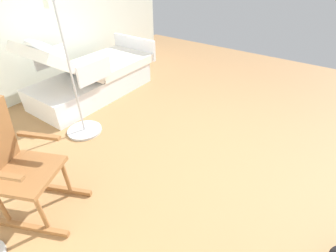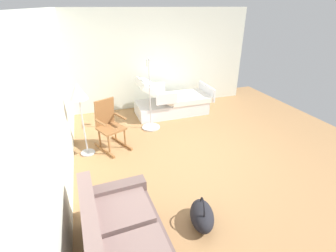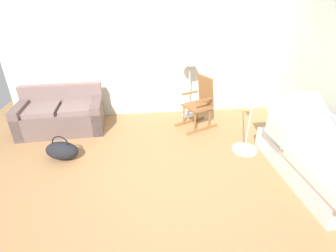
# 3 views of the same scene
# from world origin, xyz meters

# --- Properties ---
(ground_plane) EXTENTS (7.34, 7.34, 0.00)m
(ground_plane) POSITION_xyz_m (0.00, 0.00, 0.00)
(ground_plane) COLOR #9E7247
(back_wall) EXTENTS (6.07, 0.10, 2.70)m
(back_wall) POSITION_xyz_m (0.00, 2.59, 1.35)
(back_wall) COLOR silver
(back_wall) RESTS_ON ground
(hospital_bed) EXTENTS (1.05, 2.07, 1.13)m
(hospital_bed) POSITION_xyz_m (2.20, -0.07, 0.31)
(hospital_bed) COLOR silver
(hospital_bed) RESTS_ON ground
(couch) EXTENTS (1.64, 0.93, 0.85)m
(couch) POSITION_xyz_m (-1.88, 1.93, 0.31)
(couch) COLOR #68534F
(couch) RESTS_ON ground
(rocking_chair) EXTENTS (0.89, 0.75, 1.05)m
(rocking_chair) POSITION_xyz_m (0.90, 1.77, 0.50)
(rocking_chair) COLOR brown
(rocking_chair) RESTS_ON ground
(floor_lamp) EXTENTS (0.34, 0.34, 1.48)m
(floor_lamp) POSITION_xyz_m (0.76, 2.26, 1.23)
(floor_lamp) COLOR #B2B5BA
(floor_lamp) RESTS_ON ground
(duffel_bag) EXTENTS (0.63, 0.47, 0.43)m
(duffel_bag) POSITION_xyz_m (-1.64, 0.84, 0.15)
(duffel_bag) COLOR black
(duffel_bag) RESTS_ON ground
(iv_pole) EXTENTS (0.44, 0.44, 1.69)m
(iv_pole) POSITION_xyz_m (1.49, 0.72, 0.25)
(iv_pole) COLOR #B2B5BA
(iv_pole) RESTS_ON ground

